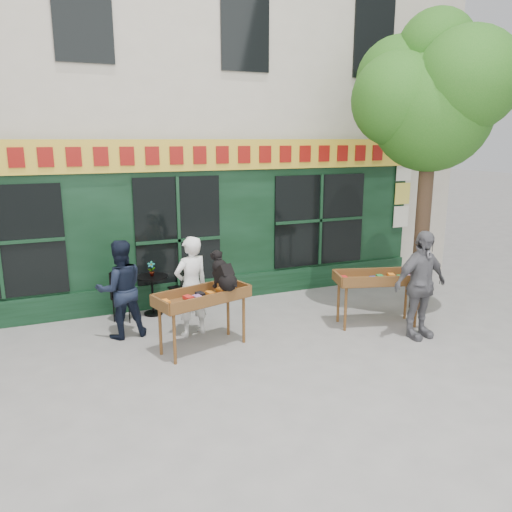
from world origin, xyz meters
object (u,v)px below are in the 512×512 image
(man_right, at_px, (420,285))
(man_left, at_px, (121,289))
(bistro_table, at_px, (152,287))
(book_cart_right, at_px, (378,281))
(dog, at_px, (224,270))
(book_cart_center, at_px, (203,300))
(woman, at_px, (191,286))

(man_right, distance_m, man_left, 5.04)
(man_right, bearing_deg, bistro_table, 139.60)
(book_cart_right, height_order, man_right, man_right)
(man_right, bearing_deg, book_cart_right, 107.45)
(dog, distance_m, man_right, 3.31)
(book_cart_center, xyz_separation_m, dog, (0.35, -0.05, 0.47))
(woman, xyz_separation_m, man_left, (-1.12, 0.37, -0.02))
(man_right, height_order, bistro_table, man_right)
(book_cart_center, xyz_separation_m, man_right, (3.51, -0.94, 0.10))
(dog, height_order, book_cart_right, dog)
(book_cart_center, height_order, man_left, man_left)
(dog, height_order, man_right, man_right)
(book_cart_right, xyz_separation_m, man_right, (0.30, -0.75, 0.10))
(book_cart_center, bearing_deg, bistro_table, 86.39)
(book_cart_center, relative_size, woman, 0.93)
(man_right, height_order, man_left, man_right)
(book_cart_center, distance_m, book_cart_right, 3.22)
(book_cart_center, relative_size, man_left, 0.96)
(book_cart_center, distance_m, man_right, 3.64)
(dog, bearing_deg, woman, 100.51)
(woman, xyz_separation_m, man_right, (3.51, -1.59, 0.06))
(woman, relative_size, bistro_table, 2.28)
(bistro_table, bearing_deg, man_left, -127.87)
(man_left, bearing_deg, woman, 156.90)
(book_cart_right, bearing_deg, dog, -167.17)
(dog, distance_m, woman, 0.89)
(book_cart_center, distance_m, man_left, 1.52)
(bistro_table, height_order, man_left, man_left)
(book_cart_center, relative_size, book_cart_right, 1.00)
(dog, bearing_deg, book_cart_center, 155.82)
(dog, height_order, bistro_table, dog)
(woman, distance_m, man_left, 1.19)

